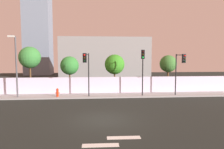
# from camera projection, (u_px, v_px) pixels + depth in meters

# --- Properties ---
(ground_plane) EXTENTS (80.00, 80.00, 0.00)m
(ground_plane) POSITION_uv_depth(u_px,v_px,m) (104.00, 119.00, 14.16)
(ground_plane) COLOR black
(sidewalk) EXTENTS (36.00, 2.40, 0.15)m
(sidewalk) POSITION_uv_depth(u_px,v_px,m) (101.00, 96.00, 22.29)
(sidewalk) COLOR #9B9B9B
(sidewalk) RESTS_ON ground
(perimeter_wall) EXTENTS (36.00, 0.18, 1.80)m
(perimeter_wall) POSITION_uv_depth(u_px,v_px,m) (101.00, 85.00, 23.49)
(perimeter_wall) COLOR silver
(perimeter_wall) RESTS_ON sidewalk
(crosswalk_marking) EXTENTS (3.07, 3.03, 0.01)m
(crosswalk_marking) POSITION_uv_depth(u_px,v_px,m) (116.00, 149.00, 9.69)
(crosswalk_marking) COLOR silver
(crosswalk_marking) RESTS_ON ground
(traffic_light_left) EXTENTS (0.57, 1.71, 4.45)m
(traffic_light_left) POSITION_uv_depth(u_px,v_px,m) (87.00, 65.00, 20.44)
(traffic_light_left) COLOR black
(traffic_light_left) RESTS_ON sidewalk
(traffic_light_center) EXTENTS (0.54, 1.56, 4.78)m
(traffic_light_center) POSITION_uv_depth(u_px,v_px,m) (143.00, 63.00, 20.97)
(traffic_light_center) COLOR black
(traffic_light_center) RESTS_ON sidewalk
(traffic_light_right) EXTENTS (0.50, 1.60, 4.38)m
(traffic_light_right) POSITION_uv_depth(u_px,v_px,m) (180.00, 65.00, 21.25)
(traffic_light_right) COLOR black
(traffic_light_right) RESTS_ON sidewalk
(street_lamp_curbside) EXTENTS (0.62, 1.65, 6.15)m
(street_lamp_curbside) POSITION_uv_depth(u_px,v_px,m) (16.00, 61.00, 20.62)
(street_lamp_curbside) COLOR #4C4C51
(street_lamp_curbside) RESTS_ON sidewalk
(fire_hydrant) EXTENTS (0.44, 0.26, 0.86)m
(fire_hydrant) POSITION_uv_depth(u_px,v_px,m) (57.00, 92.00, 21.33)
(fire_hydrant) COLOR red
(fire_hydrant) RESTS_ON sidewalk
(roadside_tree_leftmost) EXTENTS (2.50, 2.50, 5.41)m
(roadside_tree_leftmost) POSITION_uv_depth(u_px,v_px,m) (30.00, 58.00, 24.05)
(roadside_tree_leftmost) COLOR brown
(roadside_tree_leftmost) RESTS_ON ground
(roadside_tree_midleft) EXTENTS (2.18, 2.18, 4.29)m
(roadside_tree_midleft) POSITION_uv_depth(u_px,v_px,m) (70.00, 66.00, 24.50)
(roadside_tree_midleft) COLOR brown
(roadside_tree_midleft) RESTS_ON ground
(roadside_tree_midright) EXTENTS (2.40, 2.40, 4.51)m
(roadside_tree_midright) POSITION_uv_depth(u_px,v_px,m) (115.00, 65.00, 24.91)
(roadside_tree_midright) COLOR brown
(roadside_tree_midright) RESTS_ON ground
(roadside_tree_rightmost) EXTENTS (2.09, 2.09, 4.42)m
(roadside_tree_rightmost) POSITION_uv_depth(u_px,v_px,m) (168.00, 64.00, 25.43)
(roadside_tree_rightmost) COLOR brown
(roadside_tree_rightmost) RESTS_ON ground
(low_building_distant) EXTENTS (15.54, 6.00, 7.53)m
(low_building_distant) POSITION_uv_depth(u_px,v_px,m) (105.00, 59.00, 37.23)
(low_building_distant) COLOR gray
(low_building_distant) RESTS_ON ground
(tower_on_skyline) EXTENTS (5.75, 5.00, 29.11)m
(tower_on_skyline) POSITION_uv_depth(u_px,v_px,m) (37.00, 11.00, 47.00)
(tower_on_skyline) COLOR gray
(tower_on_skyline) RESTS_ON ground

